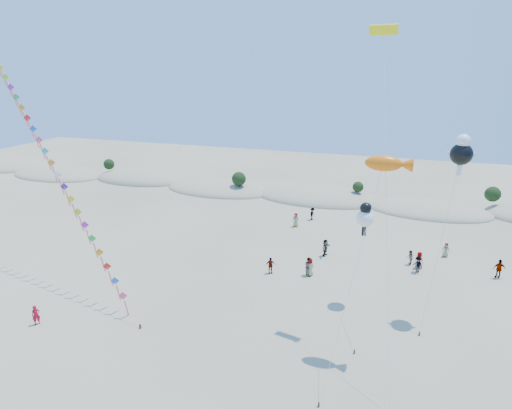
# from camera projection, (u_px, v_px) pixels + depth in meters

# --- Properties ---
(dune_ridge) EXTENTS (145.30, 11.49, 5.57)m
(dune_ridge) POSITION_uv_depth(u_px,v_px,m) (324.00, 198.00, 64.81)
(dune_ridge) COLOR #9B9172
(dune_ridge) RESTS_ON ground
(kite_train) EXTENTS (27.89, 13.84, 25.20)m
(kite_train) POSITION_uv_depth(u_px,v_px,m) (37.00, 136.00, 39.78)
(kite_train) COLOR #3F2D1E
(kite_train) RESTS_ON ground
(fish_kite) EXTENTS (4.04, 7.95, 13.88)m
(fish_kite) POSITION_uv_depth(u_px,v_px,m) (389.00, 164.00, 27.14)
(fish_kite) COLOR #3F2D1E
(fish_kite) RESTS_ON ground
(cartoon_kite_low) EXTENTS (1.44, 8.41, 8.79)m
(cartoon_kite_low) POSITION_uv_depth(u_px,v_px,m) (365.00, 216.00, 34.74)
(cartoon_kite_low) COLOR #3F2D1E
(cartoon_kite_low) RESTS_ON ground
(cartoon_kite_high) EXTENTS (2.63, 5.17, 14.57)m
(cartoon_kite_high) POSITION_uv_depth(u_px,v_px,m) (462.00, 152.00, 31.38)
(cartoon_kite_high) COLOR #3F2D1E
(cartoon_kite_high) RESTS_ON ground
(parafoil_kite) EXTENTS (3.80, 11.57, 21.94)m
(parafoil_kite) POSITION_uv_depth(u_px,v_px,m) (384.00, 40.00, 28.76)
(parafoil_kite) COLOR #3F2D1E
(parafoil_kite) RESTS_ON ground
(flyer_foreground) EXTENTS (0.66, 0.71, 1.62)m
(flyer_foreground) POSITION_uv_depth(u_px,v_px,m) (36.00, 315.00, 33.21)
(flyer_foreground) COLOR #AD0D22
(flyer_foreground) RESTS_ON ground
(beachgoers) EXTENTS (22.51, 17.22, 1.88)m
(beachgoers) POSITION_uv_depth(u_px,v_px,m) (357.00, 250.00, 44.73)
(beachgoers) COLOR slate
(beachgoers) RESTS_ON ground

